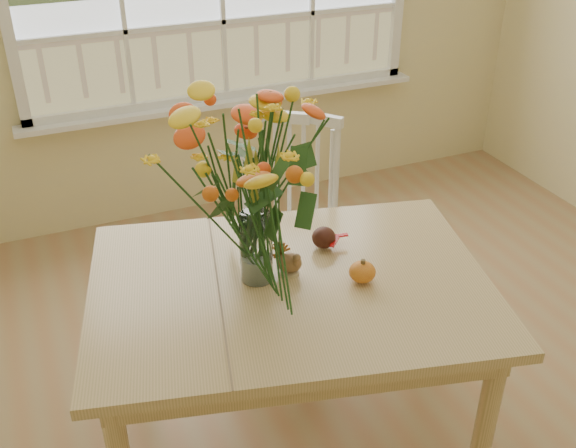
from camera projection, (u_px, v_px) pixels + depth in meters
name	position (u px, v px, depth m)	size (l,w,h in m)	color
dining_table	(290.00, 303.00, 2.37)	(1.56, 1.27, 0.74)	tan
windsor_chair	(285.00, 218.00, 3.05)	(0.63, 0.63, 1.01)	white
flower_vase	(254.00, 181.00, 2.15)	(0.53, 0.53, 0.63)	white
pumpkin	(362.00, 273.00, 2.30)	(0.09, 0.09, 0.07)	#CD5118
turkey_figurine	(289.00, 263.00, 2.34)	(0.11, 0.10, 0.11)	#CCB78C
dark_gourd	(324.00, 239.00, 2.49)	(0.13, 0.09, 0.08)	#38160F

